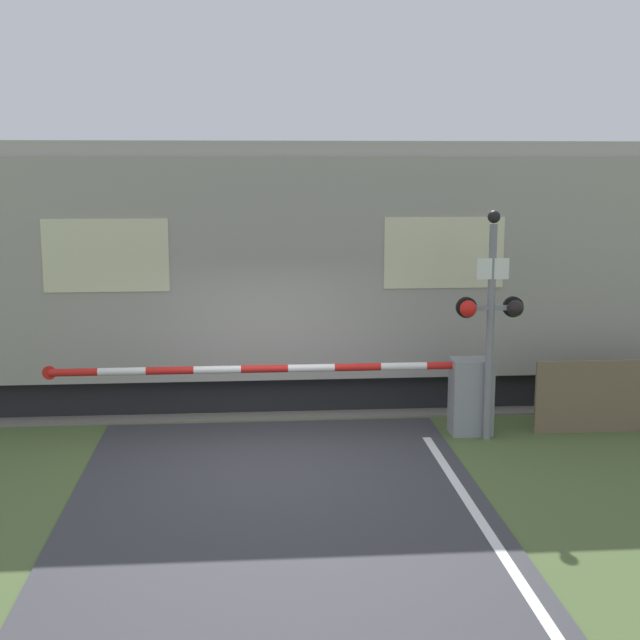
{
  "coord_description": "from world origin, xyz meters",
  "views": [
    {
      "loc": [
        -0.32,
        -11.37,
        4.0
      ],
      "look_at": [
        0.75,
        1.81,
        1.65
      ],
      "focal_mm": 50.0,
      "sensor_mm": 36.0,
      "label": 1
    }
  ],
  "objects": [
    {
      "name": "track_bed",
      "position": [
        0.0,
        3.71,
        0.02
      ],
      "size": [
        36.0,
        3.2,
        0.13
      ],
      "color": "slate",
      "rests_on": "ground_plane"
    },
    {
      "name": "crossing_barrier",
      "position": [
        2.34,
        1.21,
        0.67
      ],
      "size": [
        6.51,
        0.44,
        1.15
      ],
      "color": "gray",
      "rests_on": "ground_plane"
    },
    {
      "name": "signal_post",
      "position": [
        3.13,
        0.92,
        1.89
      ],
      "size": [
        0.98,
        0.26,
        3.33
      ],
      "color": "gray",
      "rests_on": "ground_plane"
    },
    {
      "name": "roadside_fence",
      "position": [
        5.4,
        1.13,
        0.55
      ],
      "size": [
        2.99,
        0.06,
        1.1
      ],
      "color": "#726047",
      "rests_on": "ground_plane"
    },
    {
      "name": "ground_plane",
      "position": [
        0.0,
        0.0,
        0.0
      ],
      "size": [
        80.0,
        80.0,
        0.0
      ],
      "primitive_type": "plane",
      "color": "#4C6033"
    },
    {
      "name": "train",
      "position": [
        2.74,
        3.71,
        2.21
      ],
      "size": [
        18.96,
        2.79,
        4.32
      ],
      "color": "black",
      "rests_on": "ground_plane"
    }
  ]
}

